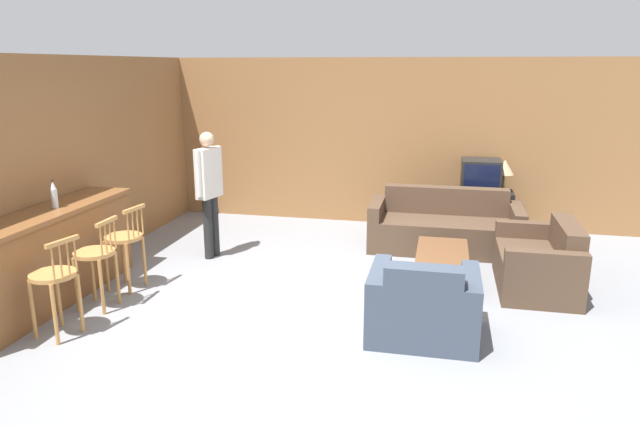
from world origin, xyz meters
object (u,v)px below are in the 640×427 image
Objects in this scene: tv_unit at (478,212)px; table_lamp at (505,168)px; bar_chair_mid at (96,259)px; armchair_near at (423,307)px; tv at (481,175)px; person_by_window at (209,187)px; bar_chair_far at (125,243)px; bar_chair_near at (55,282)px; coffee_table at (442,255)px; couch_far at (444,228)px; bottle at (54,195)px; loveseat_right at (540,264)px.

table_lamp is (0.33, 0.00, 0.68)m from tv_unit.
tv_unit is 0.76m from table_lamp.
armchair_near is (3.35, 0.05, -0.24)m from bar_chair_mid.
bar_chair_mid is at bearing -137.32° from tv.
bar_chair_mid is 0.58× the size of person_by_window.
tv_unit is at bearing 38.11° from bar_chair_far.
coffee_table is (3.51, 2.14, -0.20)m from bar_chair_near.
bar_chair_mid is 3.81m from coffee_table.
bar_chair_near is at bearing -134.93° from table_lamp.
person_by_window reaches higher than tv_unit.
armchair_near is 3.72m from tv_unit.
tv is at bearing 42.68° from bar_chair_mid.
table_lamp is at bearing 26.35° from person_by_window.
couch_far is 2.77m from armchair_near.
tv_unit is at bearing 37.76° from bottle.
table_lamp is 0.29× the size of person_by_window.
bar_chair_mid is 4.85m from loveseat_right.
bottle is 1.95m from person_by_window.
person_by_window reaches higher than table_lamp.
tv_unit is (4.02, 3.71, -0.21)m from bar_chair_mid.
coffee_table is (-1.09, -0.05, 0.04)m from loveseat_right.
tv is at bearing 61.21° from couch_far.
bar_chair_mid is 1.72× the size of tv.
bar_chair_near is 1.00× the size of bar_chair_mid.
bottle is at bearing -122.83° from person_by_window.
tv is at bearing -90.00° from tv_unit.
tv_unit is 0.56m from tv.
bar_chair_far is 5.12m from tv.
armchair_near reaches higher than loveseat_right.
table_lamp reaches higher than tv.
armchair_near is at bearing -1.92° from bottle.
armchair_near is at bearing -105.36° from table_lamp.
person_by_window is (0.51, 1.80, 0.41)m from bar_chair_mid.
couch_far is 1.55× the size of loveseat_right.
loveseat_right is 1.09m from coffee_table.
tv is (4.02, 3.71, 0.35)m from bar_chair_mid.
couch_far reaches higher than armchair_near.
loveseat_right is 4.26× the size of bottle.
table_lamp is (4.35, 3.71, 0.47)m from bar_chair_mid.
bar_chair_near reaches higher than couch_far.
tv is (4.02, 4.36, 0.35)m from bar_chair_near.
loveseat_right is 2.24m from tv_unit.
loveseat_right reaches higher than tv_unit.
coffee_table is 3.08m from person_by_window.
bar_chair_near is at bearing -154.46° from loveseat_right.
person_by_window is at bearing 78.33° from bar_chair_near.
person_by_window reaches higher than bottle.
couch_far is 3.60× the size of tv.
tv_unit is 4.04m from person_by_window.
table_lamp is (4.35, 3.15, 0.47)m from bar_chair_far.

